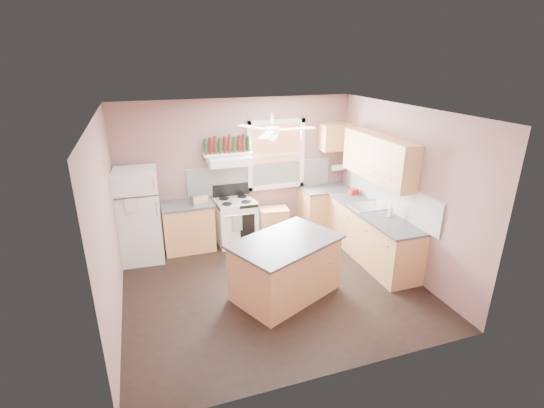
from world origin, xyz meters
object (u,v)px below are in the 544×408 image
object	(u,v)px
toaster	(199,200)
island	(285,269)
cart	(274,224)
refrigerator	(139,216)
stove	(236,222)

from	to	relation	value
toaster	island	bearing A→B (deg)	-79.60
toaster	island	xyz separation A→B (m)	(0.95, -1.88, -0.56)
toaster	cart	world-z (taller)	toaster
refrigerator	toaster	size ratio (longest dim) A/B	5.87
refrigerator	island	size ratio (longest dim) A/B	1.12
toaster	cart	size ratio (longest dim) A/B	0.51
refrigerator	island	distance (m)	2.75
toaster	stove	size ratio (longest dim) A/B	0.33
refrigerator	island	bearing A→B (deg)	-39.93
refrigerator	cart	size ratio (longest dim) A/B	2.98
refrigerator	stove	world-z (taller)	refrigerator
stove	cart	size ratio (longest dim) A/B	1.56
toaster	island	distance (m)	2.18
island	toaster	bearing A→B (deg)	91.97
toaster	refrigerator	bearing A→B (deg)	164.97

